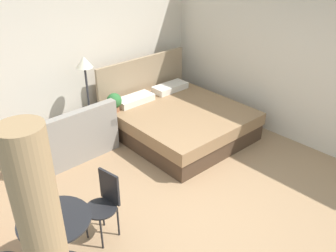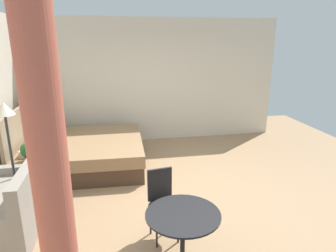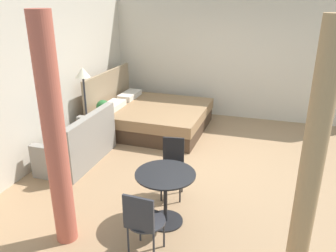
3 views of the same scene
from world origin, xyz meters
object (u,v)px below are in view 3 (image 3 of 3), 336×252
(couch, at_px, (79,145))
(cafe_chair_near_couch, at_px, (143,220))
(bed, at_px, (151,116))
(cafe_chair_near_window, at_px, (173,162))
(potted_plant, at_px, (103,108))
(floor_lamp, at_px, (84,84))
(balcony_table, at_px, (165,188))
(nightstand, at_px, (106,127))

(couch, xyz_separation_m, cafe_chair_near_couch, (-1.91, -1.93, 0.21))
(couch, bearing_deg, cafe_chair_near_couch, -134.77)
(bed, bearing_deg, cafe_chair_near_couch, -161.67)
(cafe_chair_near_window, height_order, cafe_chair_near_couch, cafe_chair_near_window)
(couch, relative_size, potted_plant, 4.17)
(floor_lamp, xyz_separation_m, cafe_chair_near_couch, (-2.44, -2.04, -0.76))
(potted_plant, relative_size, cafe_chair_near_couch, 0.43)
(bed, height_order, floor_lamp, floor_lamp)
(cafe_chair_near_window, bearing_deg, balcony_table, -171.54)
(floor_lamp, distance_m, cafe_chair_near_window, 2.37)
(bed, distance_m, cafe_chair_near_couch, 3.95)
(bed, height_order, cafe_chair_near_couch, bed)
(floor_lamp, relative_size, cafe_chair_near_couch, 1.84)
(potted_plant, distance_m, cafe_chair_near_couch, 3.45)
(couch, xyz_separation_m, balcony_table, (-1.22, -1.97, 0.20))
(couch, height_order, potted_plant, couch)
(bed, distance_m, cafe_chair_near_window, 2.67)
(nightstand, distance_m, potted_plant, 0.46)
(cafe_chair_near_couch, bearing_deg, couch, 45.23)
(couch, distance_m, balcony_table, 2.32)
(bed, relative_size, nightstand, 4.73)
(cafe_chair_near_window, relative_size, cafe_chair_near_couch, 1.02)
(balcony_table, height_order, cafe_chair_near_window, cafe_chair_near_window)
(floor_lamp, xyz_separation_m, cafe_chair_near_window, (-1.07, -1.98, -0.75))
(cafe_chair_near_couch, bearing_deg, balcony_table, -3.43)
(nightstand, distance_m, balcony_table, 3.03)
(bed, relative_size, couch, 1.47)
(potted_plant, bearing_deg, couch, 179.53)
(couch, distance_m, potted_plant, 1.03)
(nightstand, bearing_deg, balcony_table, -138.85)
(couch, xyz_separation_m, potted_plant, (0.95, -0.01, 0.39))
(couch, height_order, balcony_table, couch)
(bed, distance_m, floor_lamp, 1.82)
(couch, distance_m, floor_lamp, 1.11)
(bed, bearing_deg, potted_plant, 142.55)
(nightstand, relative_size, cafe_chair_near_couch, 0.56)
(bed, xyz_separation_m, balcony_table, (-3.06, -1.28, 0.21))
(floor_lamp, bearing_deg, cafe_chair_near_window, -118.28)
(couch, bearing_deg, bed, -20.44)
(bed, relative_size, cafe_chair_near_window, 2.60)
(couch, bearing_deg, floor_lamp, 12.34)
(bed, height_order, nightstand, bed)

